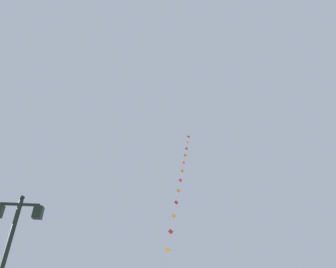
# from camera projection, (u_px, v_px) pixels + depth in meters

# --- Properties ---
(twin_lantern_lamp_post) EXTENTS (1.54, 0.28, 5.11)m
(twin_lantern_lamp_post) POSITION_uv_depth(u_px,v_px,m) (9.00, 244.00, 8.68)
(twin_lantern_lamp_post) COLOR #1E2D23
(twin_lantern_lamp_post) RESTS_ON ground_plane
(kite_train) EXTENTS (6.45, 15.77, 24.22)m
(kite_train) POSITION_uv_depth(u_px,v_px,m) (179.00, 190.00, 29.40)
(kite_train) COLOR brown
(kite_train) RESTS_ON ground_plane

